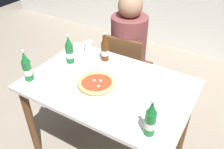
{
  "coord_description": "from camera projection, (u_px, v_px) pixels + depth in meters",
  "views": [
    {
      "loc": [
        0.72,
        -1.17,
        1.8
      ],
      "look_at": [
        0.0,
        0.05,
        0.8
      ],
      "focal_mm": 38.0,
      "sensor_mm": 36.0,
      "label": 1
    }
  ],
  "objects": [
    {
      "name": "ground_plane",
      "position": [
        109.0,
        149.0,
        2.16
      ],
      "size": [
        8.0,
        8.0,
        0.0
      ],
      "primitive_type": "plane",
      "color": "gray"
    },
    {
      "name": "dining_table_main",
      "position": [
        109.0,
        95.0,
        1.79
      ],
      "size": [
        1.2,
        0.8,
        0.75
      ],
      "color": "silver",
      "rests_on": "ground_plane"
    },
    {
      "name": "chair_behind_table",
      "position": [
        126.0,
        68.0,
        2.38
      ],
      "size": [
        0.43,
        0.43,
        0.85
      ],
      "rotation": [
        0.0,
        0.0,
        3.22
      ],
      "color": "brown",
      "rests_on": "ground_plane"
    },
    {
      "name": "diner_seated",
      "position": [
        128.0,
        57.0,
        2.36
      ],
      "size": [
        0.34,
        0.34,
        1.21
      ],
      "color": "#2D3342",
      "rests_on": "ground_plane"
    },
    {
      "name": "pizza_margherita_near",
      "position": [
        96.0,
        84.0,
        1.69
      ],
      "size": [
        0.3,
        0.3,
        0.04
      ],
      "color": "white",
      "rests_on": "dining_table_main"
    },
    {
      "name": "beer_bottle_left",
      "position": [
        105.0,
        49.0,
        1.93
      ],
      "size": [
        0.07,
        0.07,
        0.25
      ],
      "color": "#512D0F",
      "rests_on": "dining_table_main"
    },
    {
      "name": "beer_bottle_center",
      "position": [
        27.0,
        68.0,
        1.71
      ],
      "size": [
        0.07,
        0.07,
        0.25
      ],
      "color": "#196B2D",
      "rests_on": "dining_table_main"
    },
    {
      "name": "beer_bottle_right",
      "position": [
        69.0,
        51.0,
        1.9
      ],
      "size": [
        0.07,
        0.07,
        0.25
      ],
      "color": "#196B2D",
      "rests_on": "dining_table_main"
    },
    {
      "name": "beer_bottle_extra",
      "position": [
        150.0,
        120.0,
        1.29
      ],
      "size": [
        0.07,
        0.07,
        0.25
      ],
      "color": "#196B2D",
      "rests_on": "dining_table_main"
    },
    {
      "name": "napkin_with_cutlery",
      "position": [
        173.0,
        82.0,
        1.73
      ],
      "size": [
        0.21,
        0.21,
        0.01
      ],
      "color": "white",
      "rests_on": "dining_table_main"
    },
    {
      "name": "paper_cup",
      "position": [
        89.0,
        47.0,
        2.08
      ],
      "size": [
        0.07,
        0.07,
        0.09
      ],
      "primitive_type": "cylinder",
      "color": "white",
      "rests_on": "dining_table_main"
    }
  ]
}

